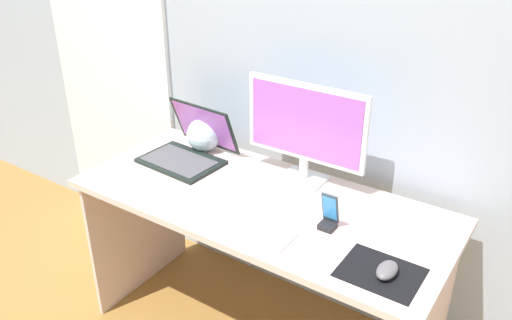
{
  "coord_description": "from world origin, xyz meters",
  "views": [
    {
      "loc": [
        0.96,
        -1.47,
        1.79
      ],
      "look_at": [
        -0.01,
        -0.02,
        0.9
      ],
      "focal_mm": 37.14,
      "sensor_mm": 36.0,
      "label": 1
    }
  ],
  "objects_px": {
    "fishbowl": "(204,135)",
    "mouse": "(387,270)",
    "laptop": "(189,149)",
    "phone_in_dock": "(329,216)",
    "keyboard_external": "(244,226)",
    "monitor": "(305,128)"
  },
  "relations": [
    {
      "from": "mouse",
      "to": "phone_in_dock",
      "type": "xyz_separation_m",
      "value": [
        -0.27,
        0.14,
        0.03
      ]
    },
    {
      "from": "fishbowl",
      "to": "phone_in_dock",
      "type": "xyz_separation_m",
      "value": [
        0.76,
        -0.25,
        -0.03
      ]
    },
    {
      "from": "fishbowl",
      "to": "mouse",
      "type": "distance_m",
      "value": 1.1
    },
    {
      "from": "fishbowl",
      "to": "keyboard_external",
      "type": "distance_m",
      "value": 0.67
    },
    {
      "from": "monitor",
      "to": "phone_in_dock",
      "type": "bearing_deg",
      "value": -46.04
    },
    {
      "from": "fishbowl",
      "to": "phone_in_dock",
      "type": "distance_m",
      "value": 0.8
    },
    {
      "from": "laptop",
      "to": "mouse",
      "type": "xyz_separation_m",
      "value": [
        1.03,
        -0.28,
        -0.03
      ]
    },
    {
      "from": "laptop",
      "to": "mouse",
      "type": "distance_m",
      "value": 1.06
    },
    {
      "from": "fishbowl",
      "to": "phone_in_dock",
      "type": "relative_size",
      "value": 1.14
    },
    {
      "from": "laptop",
      "to": "fishbowl",
      "type": "relative_size",
      "value": 2.3
    },
    {
      "from": "mouse",
      "to": "fishbowl",
      "type": "bearing_deg",
      "value": 160.35
    },
    {
      "from": "monitor",
      "to": "keyboard_external",
      "type": "xyz_separation_m",
      "value": [
        -0.01,
        -0.42,
        -0.23
      ]
    },
    {
      "from": "keyboard_external",
      "to": "phone_in_dock",
      "type": "relative_size",
      "value": 2.7
    },
    {
      "from": "monitor",
      "to": "phone_in_dock",
      "type": "height_order",
      "value": "monitor"
    },
    {
      "from": "keyboard_external",
      "to": "mouse",
      "type": "bearing_deg",
      "value": 2.5
    },
    {
      "from": "mouse",
      "to": "monitor",
      "type": "bearing_deg",
      "value": 143.81
    },
    {
      "from": "laptop",
      "to": "fishbowl",
      "type": "xyz_separation_m",
      "value": [
        -0.0,
        0.11,
        0.03
      ]
    },
    {
      "from": "laptop",
      "to": "mouse",
      "type": "bearing_deg",
      "value": -14.99
    },
    {
      "from": "mouse",
      "to": "phone_in_dock",
      "type": "distance_m",
      "value": 0.3
    },
    {
      "from": "monitor",
      "to": "mouse",
      "type": "bearing_deg",
      "value": -37.11
    },
    {
      "from": "phone_in_dock",
      "to": "mouse",
      "type": "bearing_deg",
      "value": -26.77
    },
    {
      "from": "fishbowl",
      "to": "phone_in_dock",
      "type": "height_order",
      "value": "fishbowl"
    }
  ]
}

